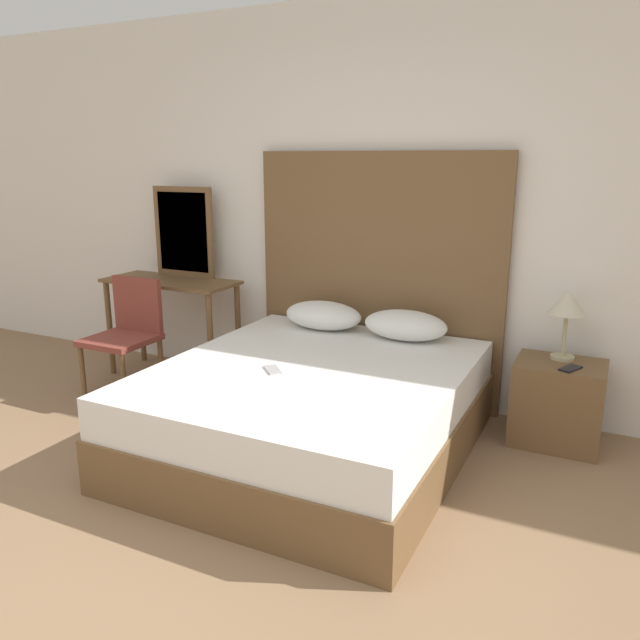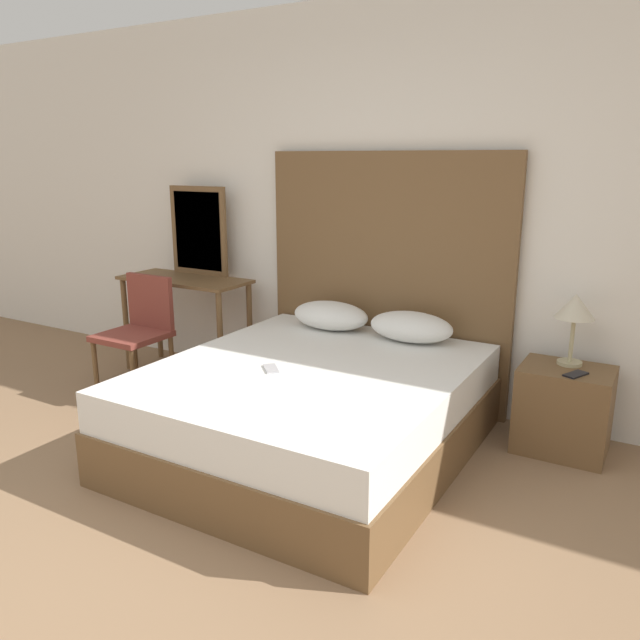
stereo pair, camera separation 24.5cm
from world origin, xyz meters
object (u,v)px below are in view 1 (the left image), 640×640
object	(u,v)px
phone_on_nightstand	(570,368)
phone_on_bed	(273,370)
chair	(128,330)
bed	(313,410)
table_lamp	(567,306)
nightstand	(557,403)
vanity_desk	(171,298)

from	to	relation	value
phone_on_nightstand	phone_on_bed	bearing A→B (deg)	-151.39
phone_on_nightstand	chair	xyz separation A→B (m)	(-2.89, -0.44, -0.01)
bed	phone_on_nightstand	world-z (taller)	bed
chair	phone_on_bed	bearing A→B (deg)	-14.71
bed	chair	bearing A→B (deg)	172.59
chair	bed	bearing A→B (deg)	-7.41
phone_on_bed	phone_on_nightstand	xyz separation A→B (m)	(1.49, 0.81, -0.02)
phone_on_bed	table_lamp	bearing A→B (deg)	34.82
bed	table_lamp	size ratio (longest dim) A/B	4.62
phone_on_nightstand	chair	distance (m)	2.93
bed	nightstand	size ratio (longest dim) A/B	3.82
phone_on_bed	vanity_desk	world-z (taller)	vanity_desk
phone_on_bed	table_lamp	size ratio (longest dim) A/B	0.37
nightstand	chair	distance (m)	2.90
phone_on_bed	chair	size ratio (longest dim) A/B	0.18
phone_on_bed	phone_on_nightstand	distance (m)	1.69
phone_on_bed	chair	world-z (taller)	chair
chair	nightstand	bearing A→B (deg)	10.84
phone_on_bed	chair	distance (m)	1.45
bed	table_lamp	world-z (taller)	table_lamp
bed	nightstand	bearing A→B (deg)	30.57
phone_on_nightstand	vanity_desk	size ratio (longest dim) A/B	0.16
vanity_desk	phone_on_bed	bearing A→B (deg)	-31.59
bed	vanity_desk	bearing A→B (deg)	155.95
vanity_desk	table_lamp	bearing A→B (deg)	2.49
table_lamp	phone_on_bed	bearing A→B (deg)	-145.18
phone_on_bed	nightstand	size ratio (longest dim) A/B	0.31
nightstand	table_lamp	world-z (taller)	table_lamp
bed	vanity_desk	xyz separation A→B (m)	(-1.58, 0.70, 0.37)
nightstand	vanity_desk	size ratio (longest dim) A/B	0.48
phone_on_bed	vanity_desk	xyz separation A→B (m)	(-1.41, 0.87, 0.10)
phone_on_nightstand	bed	bearing A→B (deg)	-153.92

